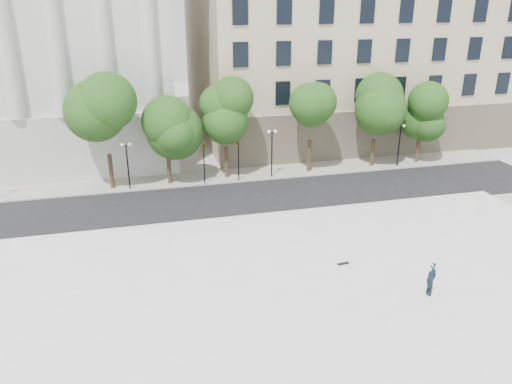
% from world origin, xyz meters
% --- Properties ---
extents(ground, '(160.00, 160.00, 0.00)m').
position_xyz_m(ground, '(0.00, 0.00, 0.00)').
color(ground, '#A9A7A0').
rests_on(ground, ground).
extents(plaza, '(44.00, 22.00, 0.45)m').
position_xyz_m(plaza, '(0.00, 3.00, 0.23)').
color(plaza, white).
rests_on(plaza, ground).
extents(street, '(60.00, 8.00, 0.02)m').
position_xyz_m(street, '(0.00, 18.00, 0.01)').
color(street, black).
rests_on(street, ground).
extents(far_sidewalk, '(60.00, 4.00, 0.12)m').
position_xyz_m(far_sidewalk, '(0.00, 24.00, 0.06)').
color(far_sidewalk, '#A8A69B').
rests_on(far_sidewalk, ground).
extents(building_west, '(31.50, 27.65, 25.60)m').
position_xyz_m(building_west, '(-17.00, 38.57, 12.89)').
color(building_west, beige).
rests_on(building_west, ground).
extents(building_east, '(36.00, 26.15, 23.00)m').
position_xyz_m(building_east, '(20.00, 38.91, 11.14)').
color(building_east, '#C3B395').
rests_on(building_east, ground).
extents(traffic_light_west, '(0.47, 1.66, 4.16)m').
position_xyz_m(traffic_light_west, '(-0.14, 22.30, 3.65)').
color(traffic_light_west, black).
rests_on(traffic_light_west, ground).
extents(traffic_light_east, '(0.55, 1.75, 4.19)m').
position_xyz_m(traffic_light_east, '(2.93, 22.30, 3.69)').
color(traffic_light_east, black).
rests_on(traffic_light_east, ground).
extents(person_lying, '(1.57, 1.95, 0.51)m').
position_xyz_m(person_lying, '(8.97, 1.25, 0.70)').
color(person_lying, black).
rests_on(person_lying, plaza).
extents(skateboard, '(0.76, 0.27, 0.08)m').
position_xyz_m(skateboard, '(5.81, 5.46, 0.49)').
color(skateboard, black).
rests_on(skateboard, plaza).
extents(street_trees, '(33.62, 4.75, 8.06)m').
position_xyz_m(street_trees, '(5.39, 23.33, 5.26)').
color(street_trees, '#382619').
rests_on(street_trees, ground).
extents(lamp_posts, '(37.12, 0.28, 4.50)m').
position_xyz_m(lamp_posts, '(0.32, 22.60, 2.95)').
color(lamp_posts, black).
rests_on(lamp_posts, ground).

